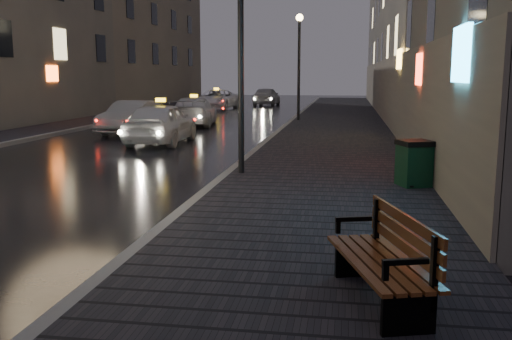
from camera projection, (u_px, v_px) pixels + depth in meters
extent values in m
plane|color=black|center=(37.00, 251.00, 8.11)|extent=(120.00, 120.00, 0.00)
cube|color=black|center=(338.00, 124.00, 27.94)|extent=(4.60, 58.00, 0.15)
cube|color=slate|center=(289.00, 123.00, 28.31)|extent=(0.20, 58.00, 0.15)
cube|color=black|center=(96.00, 120.00, 29.89)|extent=(2.40, 58.00, 0.15)
cube|color=slate|center=(120.00, 121.00, 29.69)|extent=(0.20, 58.00, 0.15)
cube|color=#6B6051|center=(132.00, 37.00, 47.26)|extent=(6.00, 22.00, 11.00)
cylinder|color=black|center=(241.00, 67.00, 13.22)|extent=(0.14, 0.14, 5.00)
cylinder|color=black|center=(299.00, 70.00, 28.80)|extent=(0.14, 0.14, 5.00)
sphere|color=#FFD88C|center=(300.00, 18.00, 28.37)|extent=(0.36, 0.36, 0.36)
cube|color=black|center=(409.00, 313.00, 5.15)|extent=(0.50, 0.21, 0.41)
cube|color=black|center=(434.00, 274.00, 5.12)|extent=(0.08, 0.08, 0.71)
cube|color=black|center=(406.00, 262.00, 5.06)|extent=(0.42, 0.17, 0.05)
cube|color=black|center=(357.00, 259.00, 6.64)|extent=(0.50, 0.21, 0.41)
cube|color=black|center=(376.00, 229.00, 6.61)|extent=(0.08, 0.08, 0.71)
cube|color=black|center=(354.00, 219.00, 6.55)|extent=(0.42, 0.17, 0.05)
cube|color=#44230E|center=(380.00, 261.00, 5.85)|extent=(1.13, 1.94, 0.04)
cube|color=#44230E|center=(404.00, 233.00, 5.84)|extent=(0.57, 1.76, 0.41)
cube|color=black|center=(414.00, 166.00, 11.99)|extent=(0.76, 0.76, 0.86)
cube|color=black|center=(415.00, 143.00, 11.91)|extent=(0.82, 0.82, 0.11)
imported|color=silver|center=(161.00, 123.00, 20.41)|extent=(1.87, 4.43, 1.50)
imported|color=gray|center=(132.00, 117.00, 24.00)|extent=(1.76, 4.23, 1.36)
imported|color=silver|center=(194.00, 111.00, 27.55)|extent=(2.53, 4.94, 1.37)
imported|color=white|center=(216.00, 99.00, 40.43)|extent=(2.55, 5.06, 1.37)
imported|color=#97969E|center=(267.00, 96.00, 45.00)|extent=(1.86, 4.29, 1.44)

